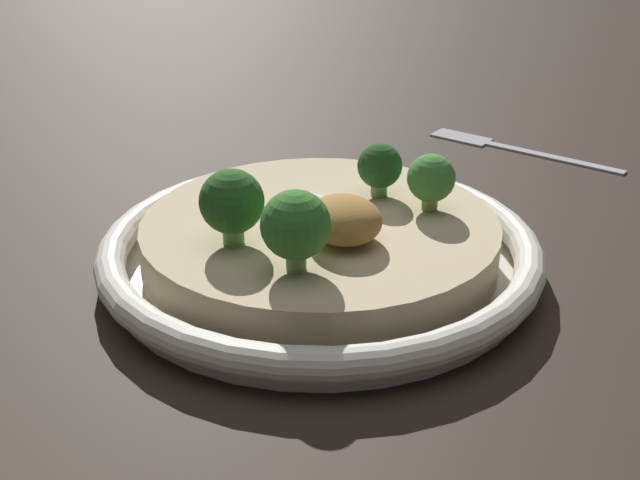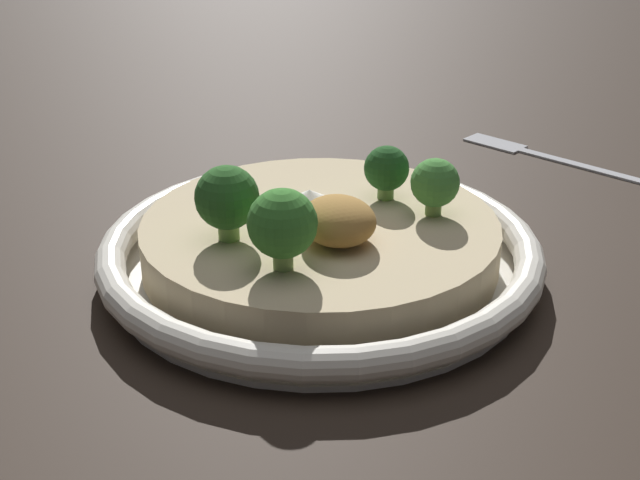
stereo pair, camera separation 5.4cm
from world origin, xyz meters
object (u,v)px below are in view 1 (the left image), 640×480
at_px(broccoli_left, 296,226).
at_px(fork_utensil, 503,146).
at_px(broccoli_front, 380,167).
at_px(broccoli_front_left, 431,179).
at_px(broccoli_back_left, 232,203).
at_px(risotto_bowl, 320,247).

relative_size(broccoli_left, fork_utensil, 0.28).
bearing_deg(broccoli_left, fork_utensil, -56.10).
height_order(broccoli_front, broccoli_left, broccoli_left).
bearing_deg(broccoli_front_left, broccoli_back_left, 86.81).
xyz_separation_m(broccoli_front_left, fork_utensil, (0.17, -0.19, -0.06)).
relative_size(risotto_bowl, broccoli_front, 7.77).
bearing_deg(broccoli_back_left, broccoli_left, -156.58).
distance_m(broccoli_back_left, fork_utensil, 0.38).
bearing_deg(broccoli_front_left, broccoli_front, 28.02).
distance_m(risotto_bowl, broccoli_left, 0.09).
bearing_deg(broccoli_front_left, fork_utensil, -49.02).
distance_m(broccoli_left, fork_utensil, 0.38).
bearing_deg(risotto_bowl, broccoli_front, -70.27).
relative_size(broccoli_back_left, broccoli_front_left, 1.23).
xyz_separation_m(broccoli_back_left, broccoli_left, (-0.05, -0.02, 0.00)).
xyz_separation_m(risotto_bowl, broccoli_left, (-0.06, 0.04, 0.05)).
bearing_deg(broccoli_left, broccoli_front, -51.82).
height_order(broccoli_front_left, fork_utensil, broccoli_front_left).
distance_m(broccoli_front, fork_utensil, 0.26).
bearing_deg(broccoli_front, risotto_bowl, 109.73).
relative_size(broccoli_front_left, broccoli_left, 0.80).
height_order(broccoli_back_left, broccoli_front_left, broccoli_back_left).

